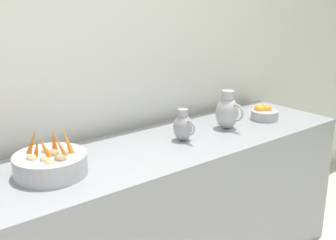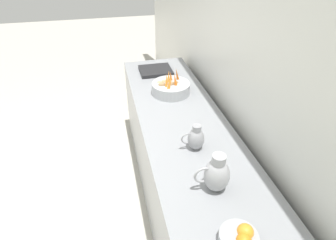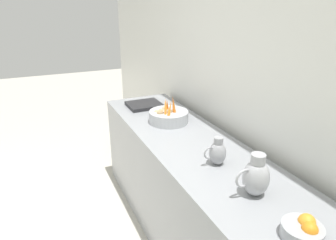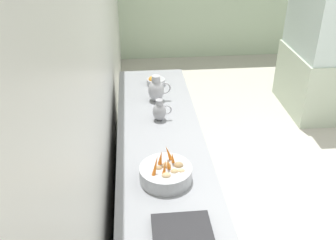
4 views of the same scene
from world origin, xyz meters
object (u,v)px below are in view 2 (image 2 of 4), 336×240
object	(u,v)px
vegetable_colander	(171,88)
orange_bowl	(240,238)
metal_pitcher_short	(196,138)
metal_pitcher_tall	(216,174)

from	to	relation	value
vegetable_colander	orange_bowl	distance (m)	1.56
orange_bowl	metal_pitcher_short	world-z (taller)	metal_pitcher_short
metal_pitcher_tall	metal_pitcher_short	size ratio (longest dim) A/B	1.30
orange_bowl	vegetable_colander	bearing A→B (deg)	-91.28
orange_bowl	metal_pitcher_short	distance (m)	0.74
orange_bowl	metal_pitcher_tall	xyz separation A→B (m)	(-0.01, -0.36, 0.07)
vegetable_colander	metal_pitcher_short	bearing A→B (deg)	88.45
metal_pitcher_tall	vegetable_colander	bearing A→B (deg)	-91.06
metal_pitcher_short	metal_pitcher_tall	bearing A→B (deg)	90.03
metal_pitcher_tall	metal_pitcher_short	world-z (taller)	metal_pitcher_tall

